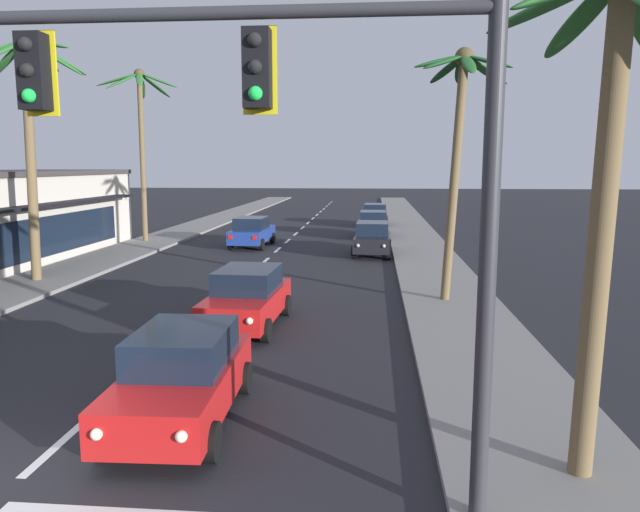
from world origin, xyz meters
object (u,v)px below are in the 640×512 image
object	(u,v)px
palm_left_second	(28,105)
palm_right_nearest	(612,114)
sedan_third_in_queue	(247,297)
palm_left_third	(141,117)
palm_right_second	(460,116)
sedan_lead_at_stop_bar	(182,375)
sedan_parked_nearest_kerb	(373,224)
sedan_parked_mid_kerb	(372,238)
sedan_parked_far_kerb	(375,215)
traffic_signal_mast	(180,116)
sedan_oncoming_far	(252,232)

from	to	relation	value
palm_left_second	palm_right_nearest	distance (m)	21.11
palm_right_nearest	palm_left_second	bearing A→B (deg)	140.10
sedan_third_in_queue	palm_left_third	distance (m)	21.22
sedan_third_in_queue	palm_right_second	world-z (taller)	palm_right_second
sedan_lead_at_stop_bar	sedan_parked_nearest_kerb	bearing A→B (deg)	83.07
sedan_lead_at_stop_bar	sedan_third_in_queue	world-z (taller)	same
sedan_lead_at_stop_bar	sedan_parked_mid_kerb	distance (m)	20.84
sedan_third_in_queue	sedan_parked_far_kerb	xyz separation A→B (m)	(3.71, 28.70, 0.00)
traffic_signal_mast	sedan_parked_nearest_kerb	world-z (taller)	traffic_signal_mast
sedan_parked_mid_kerb	palm_left_third	world-z (taller)	palm_left_third
sedan_third_in_queue	palm_right_second	xyz separation A→B (m)	(6.28, 3.46, 5.30)
sedan_oncoming_far	traffic_signal_mast	bearing A→B (deg)	-80.25
sedan_third_in_queue	sedan_parked_nearest_kerb	xyz separation A→B (m)	(3.56, 21.50, 0.00)
palm_right_nearest	sedan_oncoming_far	bearing A→B (deg)	112.05
palm_left_second	palm_right_nearest	xyz separation A→B (m)	(16.15, -13.50, -1.57)
sedan_parked_mid_kerb	sedan_parked_far_kerb	xyz separation A→B (m)	(0.18, 14.52, 0.00)
palm_left_second	palm_right_nearest	size ratio (longest dim) A/B	1.28
sedan_parked_far_kerb	sedan_lead_at_stop_bar	bearing A→B (deg)	-95.77
palm_left_second	sedan_third_in_queue	bearing A→B (deg)	-30.54
traffic_signal_mast	sedan_oncoming_far	size ratio (longest dim) A/B	2.49
sedan_parked_far_kerb	palm_right_second	bearing A→B (deg)	-84.19
sedan_parked_mid_kerb	palm_left_second	size ratio (longest dim) A/B	0.48
palm_right_second	palm_right_nearest	bearing A→B (deg)	-87.84
sedan_oncoming_far	palm_left_second	size ratio (longest dim) A/B	0.48
traffic_signal_mast	sedan_third_in_queue	bearing A→B (deg)	97.36
sedan_third_in_queue	palm_left_third	world-z (taller)	palm_left_third
sedan_parked_far_kerb	palm_right_nearest	distance (m)	37.02
palm_left_second	sedan_parked_nearest_kerb	bearing A→B (deg)	50.77
sedan_parked_far_kerb	sedan_oncoming_far	bearing A→B (deg)	-120.02
sedan_lead_at_stop_bar	sedan_parked_far_kerb	distance (m)	35.27
sedan_third_in_queue	palm_left_second	size ratio (longest dim) A/B	0.48
traffic_signal_mast	sedan_third_in_queue	xyz separation A→B (m)	(-1.18, 9.16, -4.33)
palm_left_third	palm_right_second	distance (m)	21.51
sedan_lead_at_stop_bar	palm_right_nearest	world-z (taller)	palm_right_nearest
sedan_parked_far_kerb	palm_right_second	xyz separation A→B (m)	(2.57, -25.24, 5.30)
sedan_parked_nearest_kerb	palm_left_third	distance (m)	15.36
sedan_parked_mid_kerb	sedan_parked_far_kerb	world-z (taller)	same
traffic_signal_mast	sedan_parked_mid_kerb	xyz separation A→B (m)	(2.35, 23.33, -4.33)
sedan_parked_far_kerb	palm_left_third	bearing A→B (deg)	-140.82
sedan_lead_at_stop_bar	palm_right_nearest	xyz separation A→B (m)	(6.54, -1.54, 4.41)
sedan_lead_at_stop_bar	palm_left_second	bearing A→B (deg)	128.77
sedan_lead_at_stop_bar	sedan_parked_mid_kerb	bearing A→B (deg)	80.72
sedan_parked_far_kerb	palm_right_nearest	size ratio (longest dim) A/B	0.61
sedan_oncoming_far	palm_left_second	bearing A→B (deg)	-119.21
palm_left_third	palm_left_second	bearing A→B (deg)	-88.14
sedan_oncoming_far	sedan_parked_nearest_kerb	size ratio (longest dim) A/B	1.01
sedan_third_in_queue	sedan_parked_mid_kerb	size ratio (longest dim) A/B	1.00
palm_left_second	traffic_signal_mast	bearing A→B (deg)	-54.19
palm_left_second	palm_right_second	xyz separation A→B (m)	(15.72, -2.11, -0.68)
sedan_third_in_queue	sedan_oncoming_far	distance (m)	16.97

